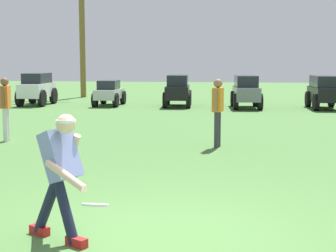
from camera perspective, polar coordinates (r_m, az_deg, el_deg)
ground_plane at (r=5.95m, az=-0.38°, el=-12.18°), size 80.00×80.00×0.00m
frisbee_thrower at (r=5.70m, az=-11.81°, el=-4.87°), size 0.91×0.78×1.42m
frisbee_in_flight at (r=5.10m, az=-8.07°, el=-8.65°), size 0.28×0.27×0.09m
teammate_near_sideline at (r=11.71m, az=5.53°, el=2.19°), size 0.26×0.50×1.56m
teammate_deep at (r=13.12m, az=-17.59°, el=2.43°), size 0.26×0.50×1.56m
parked_car_slot_a at (r=23.35m, az=-14.32°, el=4.09°), size 1.27×2.39×1.40m
parked_car_slot_b at (r=22.49m, az=-6.54°, el=3.69°), size 1.14×2.22×1.10m
parked_car_slot_c at (r=22.01m, az=1.09°, el=4.07°), size 1.31×2.46×1.34m
parked_car_slot_d at (r=21.46m, az=8.65°, el=3.90°), size 1.32×2.47×1.34m
parked_car_slot_e at (r=21.84m, az=16.91°, el=3.73°), size 1.26×2.45×1.34m
palm_tree_far_left at (r=27.83m, az=-9.58°, el=11.50°), size 3.43×3.64×6.54m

